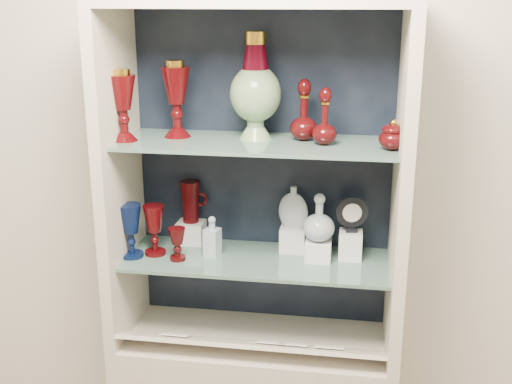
% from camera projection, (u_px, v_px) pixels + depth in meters
% --- Properties ---
extents(wall_back, '(3.50, 0.02, 2.80)m').
position_uv_depth(wall_back, '(265.00, 149.00, 2.35)').
color(wall_back, silver).
rests_on(wall_back, ground).
extents(cabinet_back_panel, '(0.98, 0.02, 1.15)m').
position_uv_depth(cabinet_back_panel, '(264.00, 170.00, 2.34)').
color(cabinet_back_panel, black).
rests_on(cabinet_back_panel, cabinet_base).
extents(cabinet_side_left, '(0.04, 0.40, 1.15)m').
position_uv_depth(cabinet_side_left, '(120.00, 179.00, 2.23)').
color(cabinet_side_left, beige).
rests_on(cabinet_side_left, cabinet_base).
extents(cabinet_side_right, '(0.04, 0.40, 1.15)m').
position_uv_depth(cabinet_side_right, '(401.00, 191.00, 2.09)').
color(cabinet_side_right, beige).
rests_on(cabinet_side_right, cabinet_base).
extents(cabinet_top_cap, '(1.00, 0.40, 0.04)m').
position_uv_depth(cabinet_top_cap, '(256.00, 1.00, 1.99)').
color(cabinet_top_cap, beige).
rests_on(cabinet_top_cap, cabinet_side_left).
extents(shelf_lower, '(0.92, 0.34, 0.01)m').
position_uv_depth(shelf_lower, '(257.00, 260.00, 2.26)').
color(shelf_lower, slate).
rests_on(shelf_lower, cabinet_side_left).
extents(shelf_upper, '(0.92, 0.34, 0.01)m').
position_uv_depth(shelf_upper, '(257.00, 143.00, 2.14)').
color(shelf_upper, slate).
rests_on(shelf_upper, cabinet_side_left).
extents(label_ledge, '(0.92, 0.17, 0.09)m').
position_uv_depth(label_ledge, '(251.00, 345.00, 2.22)').
color(label_ledge, beige).
rests_on(label_ledge, cabinet_base).
extents(label_card_0, '(0.10, 0.06, 0.03)m').
position_uv_depth(label_card_0, '(176.00, 335.00, 2.25)').
color(label_card_0, white).
rests_on(label_card_0, label_ledge).
extents(label_card_1, '(0.10, 0.06, 0.03)m').
position_uv_depth(label_card_1, '(329.00, 347.00, 2.17)').
color(label_card_1, white).
rests_on(label_card_1, label_ledge).
extents(label_card_2, '(0.10, 0.06, 0.03)m').
position_uv_depth(label_card_2, '(271.00, 343.00, 2.20)').
color(label_card_2, white).
rests_on(label_card_2, label_ledge).
extents(label_card_3, '(0.10, 0.06, 0.03)m').
position_uv_depth(label_card_3, '(293.00, 344.00, 2.19)').
color(label_card_3, white).
rests_on(label_card_3, label_ledge).
extents(pedestal_lamp_left, '(0.11, 0.11, 0.24)m').
position_uv_depth(pedestal_lamp_left, '(123.00, 105.00, 2.12)').
color(pedestal_lamp_left, '#470709').
rests_on(pedestal_lamp_left, shelf_upper).
extents(pedestal_lamp_right, '(0.13, 0.13, 0.26)m').
position_uv_depth(pedestal_lamp_right, '(176.00, 99.00, 2.18)').
color(pedestal_lamp_right, '#470709').
rests_on(pedestal_lamp_right, shelf_upper).
extents(enamel_urn, '(0.22, 0.22, 0.36)m').
position_uv_depth(enamel_urn, '(256.00, 86.00, 2.13)').
color(enamel_urn, '#0C4428').
rests_on(enamel_urn, shelf_upper).
extents(ruby_decanter_a, '(0.08, 0.08, 0.21)m').
position_uv_depth(ruby_decanter_a, '(325.00, 113.00, 2.06)').
color(ruby_decanter_a, '#460809').
rests_on(ruby_decanter_a, shelf_upper).
extents(ruby_decanter_b, '(0.09, 0.09, 0.22)m').
position_uv_depth(ruby_decanter_b, '(304.00, 108.00, 2.13)').
color(ruby_decanter_b, '#460809').
rests_on(ruby_decanter_b, shelf_upper).
extents(lidded_bowl, '(0.12, 0.12, 0.10)m').
position_uv_depth(lidded_bowl, '(393.00, 134.00, 2.01)').
color(lidded_bowl, '#460809').
rests_on(lidded_bowl, shelf_upper).
extents(cobalt_goblet, '(0.10, 0.10, 0.19)m').
position_uv_depth(cobalt_goblet, '(131.00, 231.00, 2.25)').
color(cobalt_goblet, '#081540').
rests_on(cobalt_goblet, shelf_lower).
extents(ruby_goblet_tall, '(0.08, 0.08, 0.18)m').
position_uv_depth(ruby_goblet_tall, '(154.00, 230.00, 2.27)').
color(ruby_goblet_tall, '#470709').
rests_on(ruby_goblet_tall, shelf_lower).
extents(ruby_goblet_small, '(0.07, 0.07, 0.12)m').
position_uv_depth(ruby_goblet_small, '(177.00, 244.00, 2.23)').
color(ruby_goblet_small, '#460809').
rests_on(ruby_goblet_small, shelf_lower).
extents(riser_ruby_pitcher, '(0.10, 0.10, 0.08)m').
position_uv_depth(riser_ruby_pitcher, '(191.00, 232.00, 2.40)').
color(riser_ruby_pitcher, silver).
rests_on(riser_ruby_pitcher, shelf_lower).
extents(ruby_pitcher, '(0.13, 0.10, 0.16)m').
position_uv_depth(ruby_pitcher, '(190.00, 202.00, 2.37)').
color(ruby_pitcher, '#470709').
rests_on(ruby_pitcher, riser_ruby_pitcher).
extents(clear_square_bottle, '(0.06, 0.06, 0.15)m').
position_uv_depth(clear_square_bottle, '(212.00, 236.00, 2.26)').
color(clear_square_bottle, '#9FAEB8').
rests_on(clear_square_bottle, shelf_lower).
extents(riser_flat_flask, '(0.09, 0.09, 0.09)m').
position_uv_depth(riser_flat_flask, '(293.00, 239.00, 2.32)').
color(riser_flat_flask, silver).
rests_on(riser_flat_flask, shelf_lower).
extents(flat_flask, '(0.12, 0.08, 0.16)m').
position_uv_depth(flat_flask, '(293.00, 206.00, 2.28)').
color(flat_flask, '#B0B8C5').
rests_on(flat_flask, riser_flat_flask).
extents(riser_clear_round_decanter, '(0.09, 0.09, 0.07)m').
position_uv_depth(riser_clear_round_decanter, '(318.00, 250.00, 2.24)').
color(riser_clear_round_decanter, silver).
rests_on(riser_clear_round_decanter, shelf_lower).
extents(clear_round_decanter, '(0.13, 0.13, 0.16)m').
position_uv_depth(clear_round_decanter, '(319.00, 219.00, 2.20)').
color(clear_round_decanter, '#9FAEB8').
rests_on(clear_round_decanter, riser_clear_round_decanter).
extents(riser_cameo_medallion, '(0.08, 0.08, 0.10)m').
position_uv_depth(riser_cameo_medallion, '(350.00, 245.00, 2.25)').
color(riser_cameo_medallion, silver).
rests_on(riser_cameo_medallion, shelf_lower).
extents(cameo_medallion, '(0.12, 0.06, 0.13)m').
position_uv_depth(cameo_medallion, '(352.00, 214.00, 2.21)').
color(cameo_medallion, black).
rests_on(cameo_medallion, riser_cameo_medallion).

